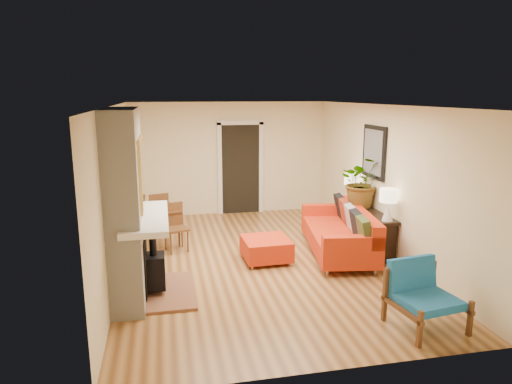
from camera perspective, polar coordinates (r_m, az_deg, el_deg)
room_shell at (r=10.17m, az=0.56°, el=3.49°), size 6.50×6.50×6.50m
fireplace at (r=6.40m, az=-15.59°, el=-2.21°), size 1.09×1.68×2.60m
sofa at (r=8.23m, az=10.79°, el=-4.94°), size 1.29×2.36×0.88m
ottoman at (r=7.77m, az=1.28°, el=-7.02°), size 0.79×0.79×0.39m
blue_chair at (r=6.02m, az=19.95°, el=-11.57°), size 0.87×0.85×0.80m
dining_table at (r=8.79m, az=-11.67°, el=-2.68°), size 0.99×1.64×0.86m
console_table at (r=8.56m, az=13.63°, el=-3.07°), size 0.34×1.85×0.72m
lamp_near at (r=7.78m, az=16.22°, el=-1.06°), size 0.30×0.30×0.54m
lamp_far at (r=9.08m, az=11.89°, el=1.03°), size 0.30×0.30×0.54m
houseplant at (r=8.60m, az=13.20°, el=1.28°), size 0.95×0.85×0.95m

